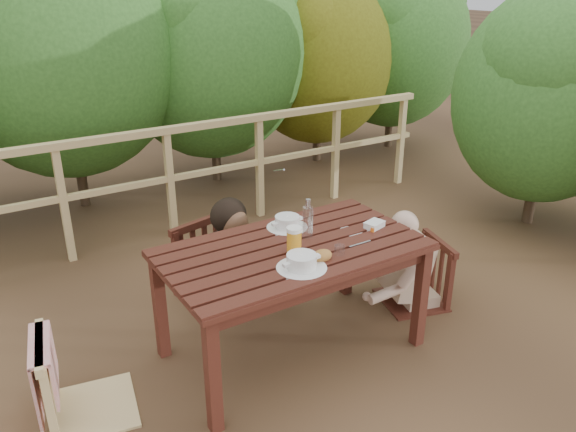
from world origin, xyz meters
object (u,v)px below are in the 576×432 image
diner_right (421,227)px  soup_far (287,223)px  chair_far (217,233)px  beer_glass (294,241)px  table (292,300)px  tumbler (340,251)px  chair_left (82,338)px  butter_tub (374,226)px  soup_near (302,262)px  woman (215,219)px  bread_roll (322,256)px  chair_right (416,247)px  bottle (308,220)px

diner_right → soup_far: 0.99m
chair_far → soup_far: 0.69m
chair_far → beer_glass: bearing=-100.4°
table → tumbler: tumbler is taller
chair_left → butter_tub: 1.82m
chair_left → soup_near: chair_left is taller
soup_far → butter_tub: soup_far is taller
woman → diner_right: (1.17, -0.85, -0.02)m
chair_far → bread_roll: 1.11m
chair_far → soup_near: chair_far is taller
chair_right → bottle: bottle is taller
table → soup_near: 0.48m
chair_left → beer_glass: (1.18, -0.18, 0.33)m
table → soup_far: size_ratio=5.85×
chair_far → woman: woman is taller
chair_left → butter_tub: bearing=-85.0°
bread_roll → butter_tub: bread_roll is taller
chair_left → bread_roll: (1.27, -0.33, 0.28)m
tumbler → table: bearing=126.9°
chair_left → diner_right: size_ratio=0.80×
table → butter_tub: (0.58, -0.05, 0.38)m
tumbler → butter_tub: bearing=24.0°
chair_far → chair_right: 1.41m
diner_right → soup_far: size_ratio=4.48×
chair_far → chair_right: (1.14, -0.83, -0.06)m
chair_far → tumbler: chair_far is taller
table → bread_roll: (0.06, -0.22, 0.39)m
woman → butter_tub: woman is taller
chair_far → bottle: chair_far is taller
bottle → tumbler: bearing=-84.6°
chair_far → soup_near: 1.13m
bread_roll → chair_far: bearing=98.1°
chair_left → tumbler: bearing=-93.7°
beer_glass → tumbler: 0.26m
woman → bottle: 0.88m
chair_left → chair_far: size_ratio=0.93×
soup_far → soup_near: bearing=-113.8°
soup_far → butter_tub: size_ratio=2.10×
table → chair_right: chair_right is taller
chair_left → tumbler: chair_left is taller
table → butter_tub: butter_tub is taller
soup_far → bread_roll: size_ratio=2.25×
woman → beer_glass: 0.96m
diner_right → chair_left: bearing=103.4°
soup_near → bottle: 0.40m
soup_far → tumbler: 0.48m
woman → diner_right: woman is taller
chair_left → butter_tub: size_ratio=7.49×
soup_far → butter_tub: 0.55m
chair_right → diner_right: size_ratio=0.75×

